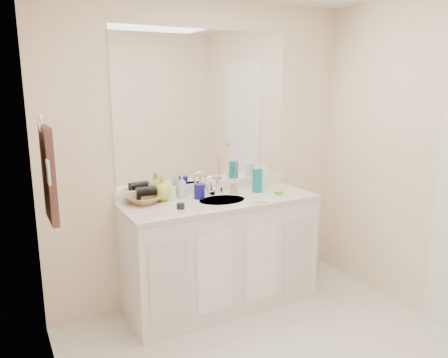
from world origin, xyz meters
TOP-DOWN VIEW (x-y plane):
  - wall_back at (0.00, 1.30)m, footprint 2.60×0.02m
  - wall_left at (-1.30, 0.00)m, footprint 0.02×2.60m
  - vanity_cabinet at (0.00, 1.02)m, footprint 1.50×0.55m
  - countertop at (0.00, 1.02)m, footprint 1.52×0.57m
  - backsplash at (0.00, 1.29)m, footprint 1.52×0.03m
  - sink_basin at (0.00, 1.00)m, footprint 0.37×0.37m
  - faucet at (0.00, 1.18)m, footprint 0.02×0.02m
  - mirror at (0.00, 1.29)m, footprint 1.48×0.01m
  - blue_mug at (-0.13, 1.13)m, footprint 0.10×0.10m
  - tan_cup at (0.19, 1.15)m, footprint 0.07×0.07m
  - toothbrush at (0.20, 1.15)m, footprint 0.01×0.04m
  - mouthwash_bottle at (0.37, 1.09)m, footprint 0.10×0.10m
  - clear_pump_bottle at (0.49, 1.18)m, footprint 0.08×0.08m
  - soap_dish at (0.45, 0.90)m, footprint 0.12×0.11m
  - green_soap at (0.45, 0.90)m, footprint 0.07×0.06m
  - orange_comb at (0.22, 0.79)m, footprint 0.11×0.06m
  - dark_jar at (-0.37, 0.94)m, footprint 0.06×0.06m
  - soap_bottle_white at (-0.24, 1.22)m, footprint 0.08×0.08m
  - soap_bottle_cream at (-0.35, 1.20)m, footprint 0.07×0.07m
  - soap_bottle_yellow at (-0.40, 1.21)m, footprint 0.15×0.15m
  - wicker_basket at (-0.56, 1.20)m, footprint 0.32×0.32m
  - hair_dryer at (-0.54, 1.20)m, footprint 0.16×0.09m
  - towel_ring at (-1.27, 0.77)m, footprint 0.01×0.11m
  - hand_towel at (-1.25, 0.77)m, footprint 0.04×0.32m
  - switch_plate at (-1.27, 0.57)m, footprint 0.01×0.08m

SIDE VIEW (x-z plane):
  - vanity_cabinet at x=0.00m, z-range 0.00..0.85m
  - countertop at x=0.00m, z-range 0.85..0.88m
  - sink_basin at x=0.00m, z-range 0.86..0.88m
  - orange_comb at x=0.22m, z-range 0.88..0.88m
  - soap_dish at x=0.45m, z-range 0.88..0.89m
  - dark_jar at x=-0.37m, z-range 0.88..0.92m
  - green_soap at x=0.45m, z-range 0.89..0.92m
  - wicker_basket at x=-0.56m, z-range 0.88..0.94m
  - backsplash at x=0.00m, z-range 0.88..0.96m
  - tan_cup at x=0.19m, z-range 0.88..0.97m
  - faucet at x=0.00m, z-range 0.88..0.99m
  - blue_mug at x=-0.13m, z-range 0.88..1.00m
  - soap_bottle_cream at x=-0.35m, z-range 0.88..1.03m
  - soap_bottle_white at x=-0.24m, z-range 0.88..1.06m
  - clear_pump_bottle at x=0.49m, z-range 0.88..1.06m
  - hair_dryer at x=-0.54m, z-range 0.93..1.01m
  - soap_bottle_yellow at x=-0.40m, z-range 0.88..1.07m
  - mouthwash_bottle at x=0.37m, z-range 0.88..1.07m
  - toothbrush at x=0.20m, z-range 0.92..1.14m
  - wall_back at x=0.00m, z-range 0.00..2.40m
  - wall_left at x=-1.30m, z-range 0.00..2.40m
  - hand_towel at x=-1.25m, z-range 0.98..1.52m
  - switch_plate at x=-1.27m, z-range 1.24..1.36m
  - towel_ring at x=-1.27m, z-range 1.49..1.61m
  - mirror at x=0.00m, z-range 0.96..2.16m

